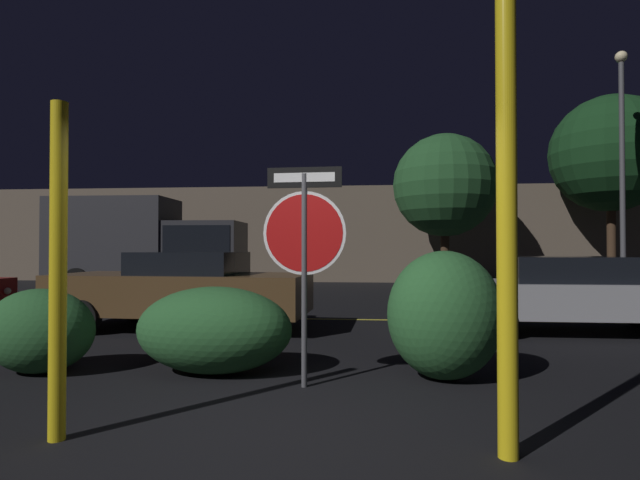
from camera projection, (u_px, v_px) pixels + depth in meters
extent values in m
plane|color=black|center=(271.00, 437.00, 3.89)|extent=(260.00, 260.00, 0.00)
cube|color=gold|center=(330.00, 319.00, 10.38)|extent=(42.76, 0.12, 0.01)
cylinder|color=#4C4C51|center=(304.00, 280.00, 5.33)|extent=(0.06, 0.06, 2.28)
cylinder|color=white|center=(304.00, 233.00, 5.34)|extent=(0.90, 0.05, 0.90)
cylinder|color=#B71414|center=(304.00, 233.00, 5.34)|extent=(0.83, 0.06, 0.83)
cube|color=black|center=(304.00, 177.00, 5.35)|extent=(0.81, 0.06, 0.22)
cube|color=white|center=(304.00, 177.00, 5.35)|extent=(0.66, 0.06, 0.10)
cylinder|color=yellow|center=(58.00, 270.00, 3.86)|extent=(0.13, 0.13, 2.62)
cylinder|color=yellow|center=(507.00, 204.00, 3.54)|extent=(0.14, 0.14, 3.58)
ellipsoid|color=#285B2D|center=(40.00, 331.00, 5.91)|extent=(1.30, 0.94, 1.00)
ellipsoid|color=#285B2D|center=(214.00, 330.00, 5.91)|extent=(1.85, 1.18, 1.02)
ellipsoid|color=#285B2D|center=(444.00, 315.00, 5.64)|extent=(1.29, 1.16, 1.45)
sphere|color=#F4EFCC|center=(7.00, 291.00, 10.09)|extent=(0.14, 0.14, 0.14)
cube|color=brown|center=(183.00, 293.00, 9.15)|extent=(4.66, 2.05, 0.71)
cube|color=black|center=(190.00, 263.00, 9.14)|extent=(1.91, 1.65, 0.40)
cylinder|color=black|center=(83.00, 317.00, 8.49)|extent=(0.61, 0.23, 0.60)
cylinder|color=black|center=(135.00, 306.00, 10.20)|extent=(0.61, 0.23, 0.60)
cylinder|color=black|center=(243.00, 321.00, 8.08)|extent=(0.61, 0.23, 0.60)
cylinder|color=black|center=(270.00, 308.00, 9.79)|extent=(0.61, 0.23, 0.60)
sphere|color=#F4EFCC|center=(48.00, 292.00, 8.93)|extent=(0.14, 0.14, 0.14)
sphere|color=#F4EFCC|center=(86.00, 287.00, 10.04)|extent=(0.14, 0.14, 0.14)
cube|color=#9E9EA3|center=(572.00, 299.00, 8.75)|extent=(4.83, 1.72, 0.59)
cube|color=black|center=(563.00, 269.00, 8.77)|extent=(1.94, 1.47, 0.44)
cylinder|color=black|center=(637.00, 311.00, 9.41)|extent=(0.60, 0.20, 0.60)
cylinder|color=black|center=(475.00, 309.00, 9.70)|extent=(0.60, 0.20, 0.60)
cylinder|color=black|center=(497.00, 321.00, 8.08)|extent=(0.60, 0.20, 0.60)
cube|color=#2D2D33|center=(206.00, 251.00, 17.01)|extent=(2.49, 2.11, 1.98)
cube|color=black|center=(206.00, 239.00, 17.02)|extent=(2.24, 2.15, 0.87)
cube|color=#2D2D33|center=(115.00, 239.00, 17.25)|extent=(4.04, 2.27, 2.80)
cylinder|color=black|center=(213.00, 278.00, 18.05)|extent=(0.84, 0.29, 0.84)
cylinder|color=black|center=(194.00, 281.00, 15.94)|extent=(0.84, 0.29, 0.84)
cylinder|color=black|center=(110.00, 277.00, 18.33)|extent=(0.84, 0.29, 0.84)
cylinder|color=black|center=(77.00, 281.00, 16.22)|extent=(0.84, 0.29, 0.84)
cylinder|color=#4C4C51|center=(622.00, 179.00, 15.68)|extent=(0.16, 0.16, 7.36)
sphere|color=#F9E5B2|center=(621.00, 57.00, 15.75)|extent=(0.36, 0.36, 0.36)
cylinder|color=#422D1E|center=(611.00, 241.00, 18.98)|extent=(0.32, 0.32, 3.50)
sphere|color=#143819|center=(611.00, 154.00, 19.04)|extent=(4.43, 4.43, 4.43)
cylinder|color=#422D1E|center=(445.00, 255.00, 18.93)|extent=(0.32, 0.32, 2.47)
sphere|color=#235128|center=(445.00, 185.00, 18.98)|extent=(3.91, 3.91, 3.91)
cube|color=#6B5B4C|center=(363.00, 235.00, 24.10)|extent=(37.41, 4.88, 4.22)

